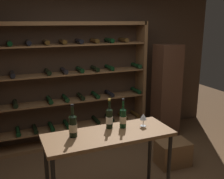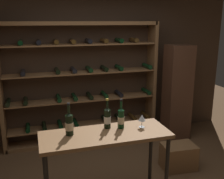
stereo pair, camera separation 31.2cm
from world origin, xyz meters
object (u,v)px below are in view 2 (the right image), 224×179
(wine_crate, at_px, (178,156))
(display_cabinet, at_px, (177,93))
(wine_rack, at_px, (82,84))
(wine_bottle_black_capsule, at_px, (121,118))
(wine_bottle_gold_foil, at_px, (69,124))
(tasting_table, at_px, (105,143))
(wine_bottle_red_label, at_px, (107,118))
(wine_glass_stemmed_center, at_px, (142,118))

(wine_crate, relative_size, display_cabinet, 0.28)
(wine_rack, height_order, display_cabinet, wine_rack)
(wine_bottle_black_capsule, bearing_deg, wine_rack, 93.12)
(wine_bottle_gold_foil, bearing_deg, tasting_table, -10.41)
(wine_bottle_red_label, bearing_deg, wine_crate, 18.95)
(wine_bottle_red_label, height_order, wine_bottle_gold_foil, wine_bottle_gold_foil)
(display_cabinet, xyz_separation_m, wine_bottle_red_label, (-1.72, -1.41, 0.21))
(tasting_table, bearing_deg, display_cabinet, 40.90)
(wine_bottle_red_label, bearing_deg, display_cabinet, 39.29)
(wine_bottle_black_capsule, height_order, wine_glass_stemmed_center, wine_bottle_black_capsule)
(tasting_table, distance_m, wine_crate, 1.53)
(tasting_table, bearing_deg, wine_crate, 23.46)
(wine_bottle_red_label, xyz_separation_m, wine_bottle_black_capsule, (0.15, -0.05, -0.00))
(wine_bottle_gold_foil, relative_size, wine_glass_stemmed_center, 2.36)
(tasting_table, relative_size, wine_glass_stemmed_center, 9.32)
(wine_bottle_black_capsule, bearing_deg, wine_bottle_gold_foil, -177.98)
(wine_glass_stemmed_center, bearing_deg, wine_bottle_gold_foil, 177.77)
(wine_rack, height_order, wine_crate, wine_rack)
(wine_bottle_red_label, xyz_separation_m, wine_bottle_gold_foil, (-0.44, -0.07, 0.00))
(display_cabinet, xyz_separation_m, wine_bottle_gold_foil, (-2.15, -1.47, 0.22))
(wine_bottle_black_capsule, distance_m, wine_bottle_gold_foil, 0.58)
(display_cabinet, relative_size, wine_bottle_red_label, 5.01)
(wine_bottle_red_label, height_order, wine_glass_stemmed_center, wine_bottle_red_label)
(display_cabinet, distance_m, wine_glass_stemmed_center, 2.03)
(wine_bottle_gold_foil, distance_m, wine_glass_stemmed_center, 0.81)
(wine_rack, distance_m, tasting_table, 1.90)
(display_cabinet, bearing_deg, wine_bottle_black_capsule, -137.27)
(wine_crate, height_order, wine_bottle_red_label, wine_bottle_red_label)
(display_cabinet, height_order, wine_glass_stemmed_center, display_cabinet)
(wine_bottle_red_label, relative_size, wine_bottle_gold_foil, 0.97)
(display_cabinet, bearing_deg, wine_bottle_red_label, -140.71)
(wine_bottle_black_capsule, height_order, wine_bottle_gold_foil, wine_bottle_gold_foil)
(tasting_table, xyz_separation_m, wine_bottle_black_capsule, (0.21, 0.09, 0.23))
(display_cabinet, relative_size, wine_bottle_black_capsule, 5.07)
(wine_crate, xyz_separation_m, wine_bottle_red_label, (-1.20, -0.41, 0.89))
(wine_rack, relative_size, wine_bottle_black_capsule, 7.97)
(wine_bottle_red_label, xyz_separation_m, wine_glass_stemmed_center, (0.38, -0.10, -0.01))
(wine_rack, xyz_separation_m, wine_bottle_red_label, (-0.05, -1.75, 0.02))
(display_cabinet, xyz_separation_m, wine_bottle_black_capsule, (-1.57, -1.45, 0.21))
(wine_bottle_red_label, distance_m, wine_bottle_black_capsule, 0.15)
(tasting_table, height_order, wine_bottle_black_capsule, wine_bottle_black_capsule)
(wine_bottle_black_capsule, xyz_separation_m, wine_bottle_gold_foil, (-0.58, -0.02, 0.01))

